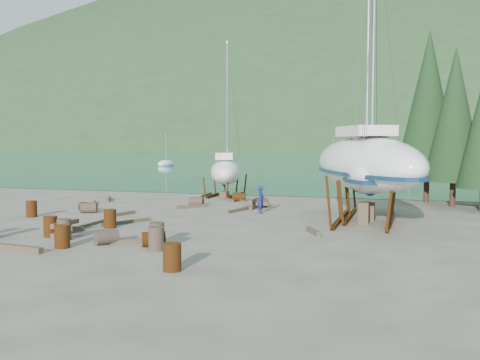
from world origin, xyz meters
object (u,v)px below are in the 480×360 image
(large_sailboat_near, at_px, (365,163))
(worker, at_px, (261,200))
(large_sailboat_far, at_px, (371,168))
(small_sailboat_shore, at_px, (226,171))

(large_sailboat_near, bearing_deg, worker, 139.81)
(large_sailboat_far, xyz_separation_m, worker, (-6.08, 0.49, -1.90))
(worker, bearing_deg, large_sailboat_near, -106.66)
(large_sailboat_near, distance_m, large_sailboat_far, 1.21)
(large_sailboat_near, bearing_deg, small_sailboat_shore, 112.60)
(large_sailboat_far, relative_size, worker, 10.47)
(large_sailboat_near, distance_m, worker, 6.49)
(large_sailboat_far, xyz_separation_m, small_sailboat_shore, (-11.10, 8.95, -0.78))
(large_sailboat_near, relative_size, worker, 11.87)
(large_sailboat_near, relative_size, large_sailboat_far, 1.13)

